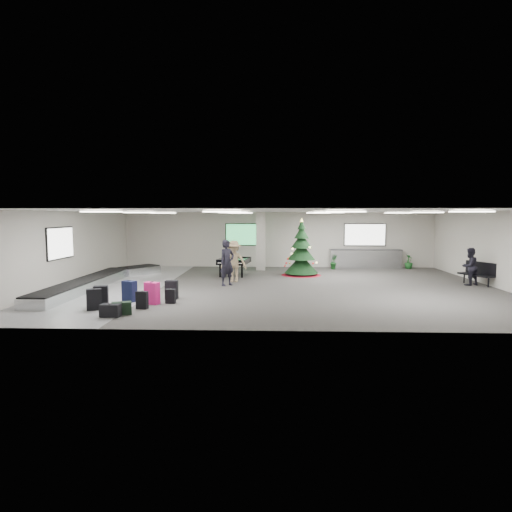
{
  "coord_description": "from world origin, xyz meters",
  "views": [
    {
      "loc": [
        -0.37,
        -17.98,
        3.02
      ],
      "look_at": [
        -1.08,
        1.0,
        1.21
      ],
      "focal_mm": 30.0,
      "sensor_mm": 36.0,
      "label": 1
    }
  ],
  "objects_px": {
    "service_counter": "(365,259)",
    "christmas_tree": "(301,256)",
    "grand_piano": "(234,261)",
    "baggage_carousel": "(98,281)",
    "traveler_a": "(227,263)",
    "potted_plant_left": "(334,262)",
    "traveler_b": "(234,261)",
    "bench": "(479,272)",
    "pink_suitcase": "(152,293)",
    "potted_plant_right": "(409,262)",
    "traveler_bench": "(470,267)"
  },
  "relations": [
    {
      "from": "christmas_tree",
      "to": "traveler_b",
      "type": "relative_size",
      "value": 1.53
    },
    {
      "from": "traveler_bench",
      "to": "traveler_a",
      "type": "bearing_deg",
      "value": -20.77
    },
    {
      "from": "pink_suitcase",
      "to": "potted_plant_left",
      "type": "height_order",
      "value": "potted_plant_left"
    },
    {
      "from": "bench",
      "to": "traveler_b",
      "type": "relative_size",
      "value": 0.89
    },
    {
      "from": "christmas_tree",
      "to": "potted_plant_right",
      "type": "xyz_separation_m",
      "value": [
        6.26,
        2.81,
        -0.58
      ]
    },
    {
      "from": "pink_suitcase",
      "to": "traveler_b",
      "type": "bearing_deg",
      "value": 84.81
    },
    {
      "from": "potted_plant_right",
      "to": "traveler_bench",
      "type": "bearing_deg",
      "value": -82.04
    },
    {
      "from": "traveler_a",
      "to": "potted_plant_left",
      "type": "relative_size",
      "value": 2.51
    },
    {
      "from": "service_counter",
      "to": "potted_plant_left",
      "type": "distance_m",
      "value": 1.99
    },
    {
      "from": "bench",
      "to": "traveler_bench",
      "type": "bearing_deg",
      "value": 164.6
    },
    {
      "from": "traveler_a",
      "to": "bench",
      "type": "bearing_deg",
      "value": -40.24
    },
    {
      "from": "grand_piano",
      "to": "traveler_a",
      "type": "bearing_deg",
      "value": -82.08
    },
    {
      "from": "christmas_tree",
      "to": "potted_plant_left",
      "type": "distance_m",
      "value": 3.25
    },
    {
      "from": "service_counter",
      "to": "pink_suitcase",
      "type": "relative_size",
      "value": 5.23
    },
    {
      "from": "traveler_b",
      "to": "traveler_bench",
      "type": "relative_size",
      "value": 1.16
    },
    {
      "from": "pink_suitcase",
      "to": "christmas_tree",
      "type": "height_order",
      "value": "christmas_tree"
    },
    {
      "from": "grand_piano",
      "to": "traveler_b",
      "type": "bearing_deg",
      "value": -76.43
    },
    {
      "from": "grand_piano",
      "to": "baggage_carousel",
      "type": "bearing_deg",
      "value": -141.34
    },
    {
      "from": "service_counter",
      "to": "christmas_tree",
      "type": "relative_size",
      "value": 1.4
    },
    {
      "from": "service_counter",
      "to": "bench",
      "type": "distance_m",
      "value": 6.93
    },
    {
      "from": "baggage_carousel",
      "to": "potted_plant_right",
      "type": "relative_size",
      "value": 11.8
    },
    {
      "from": "traveler_b",
      "to": "potted_plant_left",
      "type": "xyz_separation_m",
      "value": [
        5.21,
        4.81,
        -0.55
      ]
    },
    {
      "from": "pink_suitcase",
      "to": "traveler_a",
      "type": "bearing_deg",
      "value": 81.46
    },
    {
      "from": "pink_suitcase",
      "to": "traveler_a",
      "type": "relative_size",
      "value": 0.39
    },
    {
      "from": "christmas_tree",
      "to": "pink_suitcase",
      "type": "bearing_deg",
      "value": -127.29
    },
    {
      "from": "service_counter",
      "to": "baggage_carousel",
      "type": "bearing_deg",
      "value": -152.33
    },
    {
      "from": "christmas_tree",
      "to": "traveler_bench",
      "type": "xyz_separation_m",
      "value": [
        7.06,
        -2.87,
        -0.18
      ]
    },
    {
      "from": "traveler_a",
      "to": "traveler_bench",
      "type": "xyz_separation_m",
      "value": [
        10.46,
        0.48,
        -0.18
      ]
    },
    {
      "from": "pink_suitcase",
      "to": "traveler_bench",
      "type": "xyz_separation_m",
      "value": [
        12.62,
        4.43,
        0.44
      ]
    },
    {
      "from": "baggage_carousel",
      "to": "christmas_tree",
      "type": "xyz_separation_m",
      "value": [
        8.95,
        3.63,
        0.78
      ]
    },
    {
      "from": "bench",
      "to": "traveler_bench",
      "type": "height_order",
      "value": "traveler_bench"
    },
    {
      "from": "service_counter",
      "to": "bench",
      "type": "bearing_deg",
      "value": -58.73
    },
    {
      "from": "traveler_bench",
      "to": "potted_plant_right",
      "type": "height_order",
      "value": "traveler_bench"
    },
    {
      "from": "traveler_bench",
      "to": "potted_plant_left",
      "type": "xyz_separation_m",
      "value": [
        -5.05,
        5.37,
        -0.42
      ]
    },
    {
      "from": "grand_piano",
      "to": "pink_suitcase",
      "type": "bearing_deg",
      "value": -99.17
    },
    {
      "from": "bench",
      "to": "traveler_b",
      "type": "distance_m",
      "value": 10.71
    },
    {
      "from": "service_counter",
      "to": "christmas_tree",
      "type": "height_order",
      "value": "christmas_tree"
    },
    {
      "from": "service_counter",
      "to": "potted_plant_left",
      "type": "bearing_deg",
      "value": -162.2
    },
    {
      "from": "grand_piano",
      "to": "bench",
      "type": "distance_m",
      "value": 11.16
    },
    {
      "from": "service_counter",
      "to": "traveler_a",
      "type": "bearing_deg",
      "value": -138.53
    },
    {
      "from": "christmas_tree",
      "to": "traveler_b",
      "type": "distance_m",
      "value": 3.96
    },
    {
      "from": "traveler_b",
      "to": "pink_suitcase",
      "type": "bearing_deg",
      "value": -102.05
    },
    {
      "from": "traveler_a",
      "to": "potted_plant_right",
      "type": "xyz_separation_m",
      "value": [
        9.67,
        6.16,
        -0.58
      ]
    },
    {
      "from": "traveler_b",
      "to": "traveler_bench",
      "type": "distance_m",
      "value": 10.28
    },
    {
      "from": "christmas_tree",
      "to": "grand_piano",
      "type": "xyz_separation_m",
      "value": [
        -3.39,
        -0.36,
        -0.25
      ]
    },
    {
      "from": "baggage_carousel",
      "to": "traveler_bench",
      "type": "xyz_separation_m",
      "value": [
        16.01,
        0.76,
        0.6
      ]
    },
    {
      "from": "traveler_b",
      "to": "service_counter",
      "type": "bearing_deg",
      "value": 50.52
    },
    {
      "from": "service_counter",
      "to": "potted_plant_right",
      "type": "height_order",
      "value": "service_counter"
    },
    {
      "from": "bench",
      "to": "traveler_a",
      "type": "xyz_separation_m",
      "value": [
        -10.89,
        -0.53,
        0.42
      ]
    },
    {
      "from": "traveler_a",
      "to": "traveler_b",
      "type": "height_order",
      "value": "traveler_a"
    }
  ]
}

